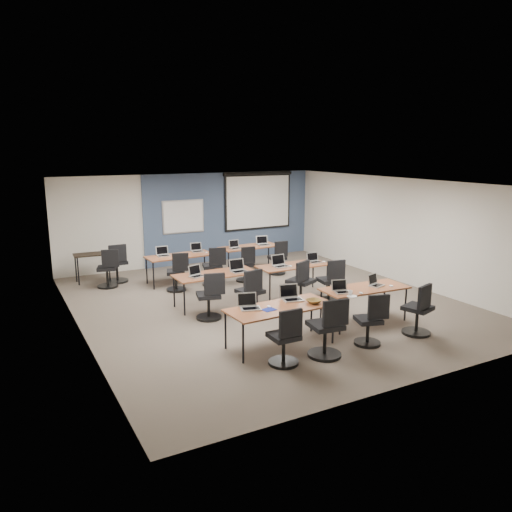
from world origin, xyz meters
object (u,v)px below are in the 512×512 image
projector_screen (258,198)px  utility_table (92,257)px  laptop_3 (375,283)px  task_chair_10 (246,267)px  task_chair_5 (251,296)px  task_chair_6 (301,287)px  laptop_5 (238,269)px  laptop_10 (235,246)px  laptop_6 (280,264)px  spare_chair_a (117,266)px  laptop_7 (314,260)px  task_chair_8 (177,275)px  laptop_2 (342,289)px  training_table_front_left (280,309)px  whiteboard (183,217)px  task_chair_0 (285,342)px  laptop_1 (291,296)px  task_chair_7 (331,284)px  laptop_4 (196,274)px  laptop_8 (163,254)px  laptop_9 (197,249)px  task_chair_4 (210,300)px  training_table_mid_left (216,275)px  laptop_0 (249,305)px  laptop_11 (263,243)px  task_chair_3 (419,314)px  training_table_front_right (364,290)px  task_chair_2 (371,324)px  training_table_back_left (180,257)px  task_chair_11 (278,260)px  training_table_mid_right (293,267)px  spare_chair_b (108,272)px  training_table_back_right (249,248)px

projector_screen → utility_table: size_ratio=2.67×
laptop_3 → task_chair_10: (-0.95, 3.90, -0.40)m
task_chair_5 → task_chair_6: bearing=-7.0°
projector_screen → laptop_5: (-2.73, -4.12, -1.09)m
task_chair_6 → laptop_10: size_ratio=3.53×
laptop_6 → spare_chair_a: size_ratio=0.34×
laptop_7 → task_chair_8: (-2.92, 1.61, -0.39)m
laptop_3 → task_chair_5: bearing=129.1°
laptop_2 → task_chair_5: (-1.19, 1.48, -0.37)m
projector_screen → training_table_front_left: projector_screen is taller
whiteboard → laptop_6: whiteboard is taller
task_chair_0 → laptop_1: (0.73, 0.99, 0.39)m
task_chair_7 → task_chair_8: (-2.77, 2.50, -0.02)m
laptop_4 → laptop_8: 2.34m
laptop_9 → laptop_2: bearing=-73.3°
task_chair_4 → training_table_mid_left: bearing=73.2°
projector_screen → laptop_0: projector_screen is taller
training_table_front_left → laptop_7: (2.49, 2.56, 0.10)m
training_table_front_left → laptop_11: laptop_11 is taller
laptop_5 → laptop_6: bearing=-1.4°
training_table_mid_left → task_chair_7: size_ratio=1.84×
task_chair_4 → task_chair_3: bearing=-26.2°
laptop_0 → laptop_2: laptop_0 is taller
training_table_front_right → laptop_4: laptop_4 is taller
task_chair_3 → training_table_front_right: bearing=97.0°
task_chair_2 → projector_screen: bearing=94.5°
whiteboard → task_chair_2: (0.74, -7.46, -1.06)m
training_table_front_right → training_table_back_left: 5.11m
projector_screen → task_chair_11: projector_screen is taller
laptop_1 → laptop_7: (2.09, 2.29, -0.01)m
laptop_6 → task_chair_10: bearing=92.0°
training_table_mid_right → task_chair_6: bearing=-109.1°
task_chair_6 → task_chair_10: size_ratio=1.11×
laptop_10 → task_chair_11: size_ratio=0.31×
task_chair_3 → training_table_front_left: bearing=145.9°
laptop_7 → laptop_3: bearing=-87.0°
task_chair_6 → spare_chair_b: task_chair_6 is taller
laptop_4 → spare_chair_b: size_ratio=0.31×
whiteboard → training_table_back_right: whiteboard is taller
task_chair_10 → spare_chair_b: size_ratio=0.96×
utility_table → spare_chair_a: spare_chair_a is taller
laptop_2 → laptop_5: bearing=129.4°
projector_screen → task_chair_2: projector_screen is taller
task_chair_8 → task_chair_2: bearing=-50.3°
training_table_back_right → laptop_9: bearing=176.7°
training_table_mid_right → task_chair_7: bearing=-62.8°
training_table_mid_right → laptop_5: laptop_5 is taller
laptop_5 → task_chair_6: task_chair_6 is taller
training_table_front_right → laptop_5: size_ratio=4.92×
laptop_9 → task_chair_0: bearing=-93.1°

